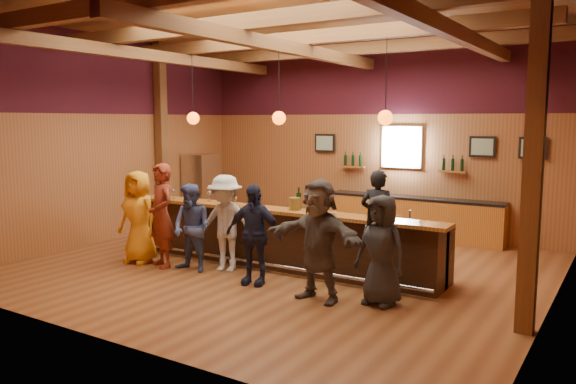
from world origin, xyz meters
name	(u,v)px	position (x,y,z in m)	size (l,w,h in m)	color
room	(281,89)	(0.00, 0.06, 3.21)	(9.04, 9.00, 4.52)	brown
bar_counter	(284,238)	(0.02, 0.15, 0.52)	(6.30, 1.07, 1.11)	black
back_bar_cabinet	(413,218)	(1.20, 3.72, 0.48)	(4.00, 0.52, 0.95)	#95501B
window	(402,147)	(0.80, 3.95, 2.05)	(0.95, 0.09, 0.95)	silver
framed_pictures	(439,146)	(1.67, 3.94, 2.10)	(5.35, 0.05, 0.45)	black
wine_shelves	(400,166)	(0.80, 3.88, 1.62)	(3.00, 0.18, 0.30)	#95501B
pendant_lights	(279,118)	(0.00, 0.00, 2.71)	(4.24, 0.24, 1.37)	black
stainless_fridge	(201,189)	(-4.10, 2.60, 0.90)	(0.70, 0.70, 1.80)	silver
customer_orange	(139,217)	(-2.43, -1.10, 0.87)	(0.85, 0.55, 1.73)	orange
customer_redvest	(161,216)	(-1.83, -1.10, 0.95)	(0.69, 0.45, 1.90)	maroon
customer_denim	(192,228)	(-1.16, -1.04, 0.78)	(0.76, 0.59, 1.56)	#425084
customer_white	(225,223)	(-0.67, -0.71, 0.86)	(1.11, 0.64, 1.71)	beige
customer_navy	(253,234)	(0.21, -1.10, 0.82)	(0.96, 0.40, 1.64)	#1C1F38
customer_brown	(318,240)	(1.51, -1.27, 0.91)	(1.69, 0.54, 1.82)	#534942
customer_dark	(381,250)	(2.38, -0.96, 0.80)	(0.79, 0.51, 1.61)	#272829
bartender	(378,219)	(1.50, 0.96, 0.89)	(0.65, 0.43, 1.79)	black
ice_bucket	(295,204)	(0.41, -0.13, 1.22)	(0.20, 0.20, 0.22)	brown
bottle_a	(299,201)	(0.42, -0.02, 1.26)	(0.08, 0.08, 0.39)	black
bottle_b	(312,204)	(0.71, -0.06, 1.23)	(0.07, 0.07, 0.32)	black
glass_a	(173,192)	(-2.41, -0.17, 1.24)	(0.08, 0.08, 0.18)	silver
glass_b	(195,193)	(-1.84, -0.18, 1.25)	(0.09, 0.09, 0.20)	silver
glass_c	(209,194)	(-1.53, -0.12, 1.25)	(0.09, 0.09, 0.20)	silver
glass_d	(235,199)	(-0.79, -0.28, 1.23)	(0.08, 0.08, 0.17)	silver
glass_e	(254,200)	(-0.41, -0.21, 1.23)	(0.08, 0.08, 0.17)	silver
glass_f	(322,205)	(0.94, -0.14, 1.24)	(0.08, 0.08, 0.18)	silver
glass_g	(333,206)	(1.19, -0.18, 1.24)	(0.08, 0.08, 0.19)	silver
glass_h	(381,211)	(2.07, -0.25, 1.25)	(0.08, 0.08, 0.19)	silver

